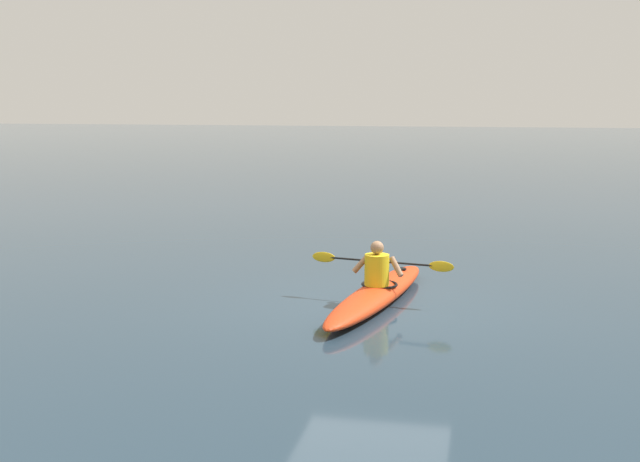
% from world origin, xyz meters
% --- Properties ---
extents(ground_plane, '(160.00, 160.00, 0.00)m').
position_xyz_m(ground_plane, '(0.00, 0.00, 0.00)').
color(ground_plane, '#233847').
extents(kayak, '(1.43, 4.43, 0.31)m').
position_xyz_m(kayak, '(-0.07, -0.03, 0.16)').
color(kayak, red).
rests_on(kayak, ground).
extents(kayaker, '(2.33, 0.62, 0.71)m').
position_xyz_m(kayaker, '(-0.07, -0.00, 0.60)').
color(kayaker, yellow).
rests_on(kayaker, kayak).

